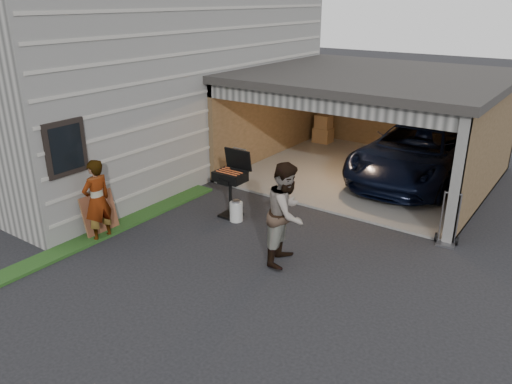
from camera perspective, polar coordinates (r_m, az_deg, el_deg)
ground at (r=9.94m, az=-7.33°, el=-7.44°), size 80.00×80.00×0.00m
house at (r=15.96m, az=-14.28°, el=13.53°), size 7.00×11.00×5.50m
groundcover_strip at (r=10.91m, az=-19.76°, el=-5.68°), size 0.50×8.00×0.06m
garage at (r=14.41m, az=13.42°, el=9.24°), size 6.80×6.30×2.90m
minivan at (r=14.37m, az=17.88°, el=4.14°), size 2.53×5.42×1.50m
woman at (r=10.72m, az=-17.70°, el=-0.94°), size 0.44×0.65×1.75m
man at (r=9.33m, az=3.50°, el=-2.46°), size 0.94×1.10×1.99m
bbq_grill at (r=11.32m, az=-2.86°, el=1.57°), size 0.70×0.61×1.55m
propane_tank at (r=11.32m, az=-2.28°, el=-2.25°), size 0.38×0.38×0.45m
plywood_panel at (r=11.16m, az=-17.44°, el=-2.38°), size 0.23×0.81×0.90m
hand_truck at (r=11.00m, az=20.99°, el=-4.55°), size 0.49×0.40×1.13m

